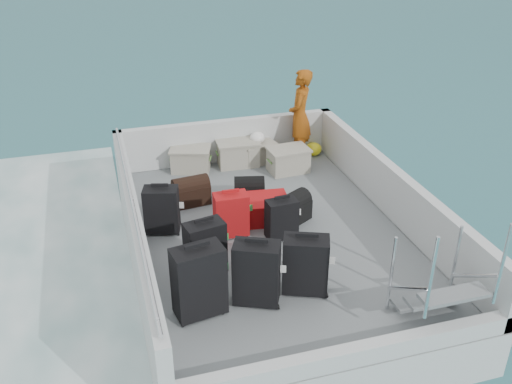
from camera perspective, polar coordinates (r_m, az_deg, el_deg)
ground at (r=7.83m, az=1.51°, el=-8.01°), size 160.00×160.00×0.00m
ferry_hull at (r=7.66m, az=1.54°, el=-6.19°), size 3.60×5.00×0.60m
deck at (r=7.49m, az=1.57°, el=-4.22°), size 3.30×4.70×0.02m
deck_fittings at (r=7.14m, az=5.05°, el=-2.50°), size 3.60×5.00×0.90m
suitcase_0 at (r=5.96m, az=-5.72°, el=-8.98°), size 0.57×0.38×0.81m
suitcase_1 at (r=6.59m, az=-5.10°, el=-5.66°), size 0.49×0.34×0.67m
suitcase_2 at (r=7.46m, az=-9.40°, el=-1.84°), size 0.49×0.37×0.64m
suitcase_3 at (r=6.10m, az=0.05°, el=-8.19°), size 0.56×0.46×0.74m
suitcase_5 at (r=7.30m, az=-2.51°, el=-2.33°), size 0.43×0.27×0.59m
suitcase_6 at (r=6.30m, az=4.96°, el=-7.33°), size 0.57×0.46×0.68m
suitcase_7 at (r=7.24m, az=2.58°, el=-2.79°), size 0.41×0.25×0.55m
suitcase_8 at (r=7.72m, az=0.30°, el=-1.73°), size 0.85×0.61×0.31m
duffel_0 at (r=8.17m, az=-6.50°, el=-0.13°), size 0.54×0.36×0.32m
duffel_1 at (r=8.11m, az=-0.67°, el=-0.14°), size 0.48×0.39×0.32m
duffel_2 at (r=7.70m, az=3.71°, el=-1.85°), size 0.56×0.50×0.32m
crate_0 at (r=9.16m, az=-6.54°, el=3.20°), size 0.69×0.57×0.36m
crate_1 at (r=9.30m, az=-1.84°, el=3.87°), size 0.67×0.48×0.39m
crate_2 at (r=9.39m, az=0.15°, el=3.91°), size 0.59×0.47×0.32m
crate_3 at (r=9.08m, az=3.24°, el=3.14°), size 0.63×0.46×0.36m
yellow_bag at (r=9.72m, az=5.76°, el=4.30°), size 0.28×0.26×0.22m
white_bag at (r=9.29m, az=0.15°, el=5.31°), size 0.24×0.24×0.18m
passenger at (r=9.32m, az=4.42°, el=7.61°), size 0.58×0.66×1.52m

